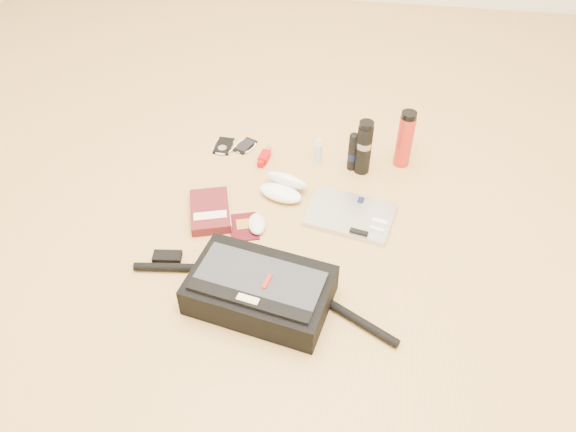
{
  "coord_description": "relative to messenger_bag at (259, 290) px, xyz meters",
  "views": [
    {
      "loc": [
        0.19,
        -1.34,
        1.42
      ],
      "look_at": [
        -0.02,
        0.04,
        0.06
      ],
      "focal_mm": 35.0,
      "sensor_mm": 36.0,
      "label": 1
    }
  ],
  "objects": [
    {
      "name": "phone",
      "position": [
        -0.21,
        0.77,
        -0.05
      ],
      "size": [
        0.11,
        0.12,
        0.01
      ],
      "rotation": [
        0.0,
        0.0,
        -0.4
      ],
      "color": "black",
      "rests_on": "ground"
    },
    {
      "name": "sunglasses_case",
      "position": [
        -0.01,
        0.51,
        -0.02
      ],
      "size": [
        0.2,
        0.18,
        0.1
      ],
      "rotation": [
        0.0,
        0.0,
        -0.29
      ],
      "color": "white",
      "rests_on": "ground"
    },
    {
      "name": "ground",
      "position": [
        0.06,
        0.29,
        -0.06
      ],
      "size": [
        4.0,
        4.0,
        0.0
      ],
      "primitive_type": "plane",
      "color": "tan",
      "rests_on": "ground"
    },
    {
      "name": "messenger_bag",
      "position": [
        0.0,
        0.0,
        0.0
      ],
      "size": [
        0.87,
        0.34,
        0.12
      ],
      "rotation": [
        0.0,
        0.0,
        -0.19
      ],
      "color": "black",
      "rests_on": "ground"
    },
    {
      "name": "spray_bottle",
      "position": [
        0.1,
        0.72,
        -0.01
      ],
      "size": [
        0.04,
        0.04,
        0.11
      ],
      "rotation": [
        0.0,
        0.0,
        -0.24
      ],
      "color": "#A5CADD",
      "rests_on": "ground"
    },
    {
      "name": "thermos_red",
      "position": [
        0.43,
        0.76,
        0.06
      ],
      "size": [
        0.07,
        0.07,
        0.24
      ],
      "rotation": [
        0.0,
        0.0,
        -0.12
      ],
      "color": "red",
      "rests_on": "ground"
    },
    {
      "name": "passport",
      "position": [
        -0.12,
        0.31,
        -0.05
      ],
      "size": [
        0.14,
        0.16,
        0.01
      ],
      "rotation": [
        0.0,
        0.0,
        0.31
      ],
      "color": "#430811",
      "rests_on": "ground"
    },
    {
      "name": "book",
      "position": [
        -0.25,
        0.35,
        -0.04
      ],
      "size": [
        0.2,
        0.24,
        0.04
      ],
      "rotation": [
        0.0,
        0.0,
        0.3
      ],
      "color": "#4F1217",
      "rests_on": "ground"
    },
    {
      "name": "aerosol_can",
      "position": [
        0.24,
        0.7,
        0.03
      ],
      "size": [
        0.05,
        0.05,
        0.17
      ],
      "rotation": [
        0.0,
        0.0,
        0.17
      ],
      "color": "black",
      "rests_on": "ground"
    },
    {
      "name": "laptop",
      "position": [
        0.25,
        0.42,
        -0.04
      ],
      "size": [
        0.34,
        0.27,
        0.03
      ],
      "rotation": [
        0.0,
        0.0,
        -0.2
      ],
      "color": "#BCBCBE",
      "rests_on": "ground"
    },
    {
      "name": "ipod",
      "position": [
        -0.3,
        0.76,
        -0.05
      ],
      "size": [
        0.1,
        0.11,
        0.01
      ],
      "rotation": [
        0.0,
        0.0,
        -0.04
      ],
      "color": "black",
      "rests_on": "ground"
    },
    {
      "name": "mouse",
      "position": [
        -0.07,
        0.32,
        -0.04
      ],
      "size": [
        0.08,
        0.12,
        0.03
      ],
      "rotation": [
        0.0,
        0.0,
        0.25
      ],
      "color": "silver",
      "rests_on": "ground"
    },
    {
      "name": "inhaler",
      "position": [
        -0.11,
        0.7,
        -0.04
      ],
      "size": [
        0.04,
        0.12,
        0.03
      ],
      "rotation": [
        0.0,
        0.0,
        -0.14
      ],
      "color": "#B8020A",
      "rests_on": "ground"
    },
    {
      "name": "thermos_black",
      "position": [
        0.28,
        0.69,
        0.06
      ],
      "size": [
        0.08,
        0.08,
        0.23
      ],
      "rotation": [
        0.0,
        0.0,
        -0.38
      ],
      "color": "black",
      "rests_on": "ground"
    }
  ]
}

